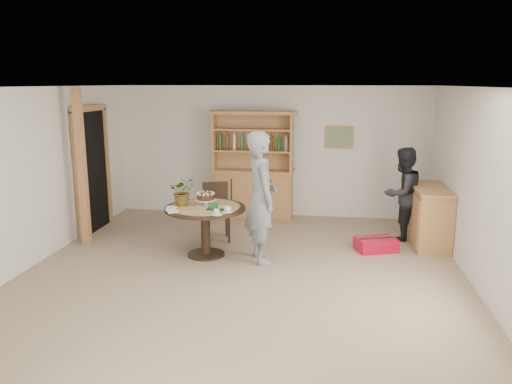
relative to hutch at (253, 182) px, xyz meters
The scene contains 17 objects.
ground 3.33m from the hutch, 84.71° to the right, with size 7.00×7.00×0.00m, color tan.
room_shell 3.41m from the hutch, 84.65° to the right, with size 6.04×7.04×2.52m.
doorway 2.94m from the hutch, 154.78° to the right, with size 0.13×1.10×2.18m.
pine_post 3.20m from the hutch, 139.62° to the right, with size 0.12×0.12×2.50m, color tan.
hutch is the anchor object (origin of this frame).
sideboard 3.29m from the hutch, 22.21° to the right, with size 0.54×1.26×0.94m.
dining_table 2.31m from the hutch, 99.29° to the right, with size 1.20×1.20×0.76m.
dining_chair 1.51m from the hutch, 105.31° to the right, with size 0.53×0.53×0.95m.
birthday_cake 2.26m from the hutch, 99.50° to the right, with size 0.30×0.30×0.20m.
flower_vase 2.36m from the hutch, 107.98° to the right, with size 0.38×0.33×0.42m, color #3F7233.
gift_tray 2.41m from the hutch, 93.76° to the right, with size 0.30×0.20×0.08m.
coffee_cup_a 2.56m from the hutch, 89.37° to the right, with size 0.15×0.15×0.09m.
coffee_cup_b 2.73m from the hutch, 91.93° to the right, with size 0.15×0.15×0.08m.
napkins 2.70m from the hutch, 106.82° to the right, with size 0.24×0.33×0.03m.
teen_boy 2.44m from the hutch, 78.62° to the right, with size 0.69×0.45×1.90m, color gray.
adult_person 2.82m from the hutch, 20.84° to the right, with size 0.75×0.58×1.54m, color black.
red_suitcase 2.82m from the hutch, 37.57° to the right, with size 0.70×0.57×0.21m.
Camera 1 is at (1.12, -6.01, 2.55)m, focal length 35.00 mm.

